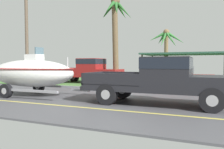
{
  "coord_description": "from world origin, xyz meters",
  "views": [
    {
      "loc": [
        3.06,
        -8.83,
        1.57
      ],
      "look_at": [
        -1.2,
        1.31,
        1.03
      ],
      "focal_mm": 36.77,
      "sensor_mm": 36.0,
      "label": 1
    }
  ],
  "objects_px": {
    "parked_pickup_background": "(91,70)",
    "palm_tree_mid": "(166,42)",
    "pickup_truck_towing": "(167,78)",
    "boat_on_trailer": "(31,73)",
    "utility_pole": "(26,25)",
    "parked_sedan_near": "(174,78)",
    "palm_tree_far_right": "(115,21)",
    "carport_awning": "(185,54)"
  },
  "relations": [
    {
      "from": "pickup_truck_towing",
      "to": "parked_pickup_background",
      "type": "distance_m",
      "value": 9.8
    },
    {
      "from": "boat_on_trailer",
      "to": "parked_sedan_near",
      "type": "distance_m",
      "value": 8.37
    },
    {
      "from": "parked_pickup_background",
      "to": "palm_tree_far_right",
      "type": "relative_size",
      "value": 0.88
    },
    {
      "from": "utility_pole",
      "to": "pickup_truck_towing",
      "type": "bearing_deg",
      "value": -23.18
    },
    {
      "from": "pickup_truck_towing",
      "to": "palm_tree_mid",
      "type": "bearing_deg",
      "value": 99.72
    },
    {
      "from": "pickup_truck_towing",
      "to": "parked_pickup_background",
      "type": "height_order",
      "value": "parked_pickup_background"
    },
    {
      "from": "palm_tree_far_right",
      "to": "utility_pole",
      "type": "bearing_deg",
      "value": -161.34
    },
    {
      "from": "boat_on_trailer",
      "to": "parked_sedan_near",
      "type": "relative_size",
      "value": 1.31
    },
    {
      "from": "pickup_truck_towing",
      "to": "boat_on_trailer",
      "type": "relative_size",
      "value": 0.98
    },
    {
      "from": "pickup_truck_towing",
      "to": "parked_pickup_background",
      "type": "relative_size",
      "value": 1.01
    },
    {
      "from": "utility_pole",
      "to": "palm_tree_mid",
      "type": "bearing_deg",
      "value": 48.84
    },
    {
      "from": "pickup_truck_towing",
      "to": "boat_on_trailer",
      "type": "bearing_deg",
      "value": -180.0
    },
    {
      "from": "carport_awning",
      "to": "parked_pickup_background",
      "type": "bearing_deg",
      "value": -137.49
    },
    {
      "from": "parked_sedan_near",
      "to": "carport_awning",
      "type": "xyz_separation_m",
      "value": [
        -0.06,
        7.04,
        1.69
      ]
    },
    {
      "from": "pickup_truck_towing",
      "to": "palm_tree_mid",
      "type": "height_order",
      "value": "palm_tree_mid"
    },
    {
      "from": "pickup_truck_towing",
      "to": "parked_sedan_near",
      "type": "xyz_separation_m",
      "value": [
        -0.48,
        5.76,
        -0.34
      ]
    },
    {
      "from": "palm_tree_mid",
      "to": "palm_tree_far_right",
      "type": "height_order",
      "value": "palm_tree_far_right"
    },
    {
      "from": "pickup_truck_towing",
      "to": "utility_pole",
      "type": "bearing_deg",
      "value": 156.82
    },
    {
      "from": "parked_sedan_near",
      "to": "palm_tree_far_right",
      "type": "bearing_deg",
      "value": 164.89
    },
    {
      "from": "pickup_truck_towing",
      "to": "utility_pole",
      "type": "xyz_separation_m",
      "value": [
        -11.25,
        4.82,
        3.41
      ]
    },
    {
      "from": "parked_sedan_near",
      "to": "utility_pole",
      "type": "xyz_separation_m",
      "value": [
        -10.76,
        -0.94,
        3.75
      ]
    },
    {
      "from": "palm_tree_mid",
      "to": "boat_on_trailer",
      "type": "bearing_deg",
      "value": -105.17
    },
    {
      "from": "pickup_truck_towing",
      "to": "palm_tree_mid",
      "type": "relative_size",
      "value": 1.15
    },
    {
      "from": "parked_sedan_near",
      "to": "palm_tree_mid",
      "type": "height_order",
      "value": "palm_tree_mid"
    },
    {
      "from": "parked_pickup_background",
      "to": "palm_tree_mid",
      "type": "height_order",
      "value": "palm_tree_mid"
    },
    {
      "from": "parked_pickup_background",
      "to": "pickup_truck_towing",
      "type": "bearing_deg",
      "value": -45.18
    },
    {
      "from": "carport_awning",
      "to": "palm_tree_far_right",
      "type": "distance_m",
      "value": 7.65
    },
    {
      "from": "pickup_truck_towing",
      "to": "palm_tree_far_right",
      "type": "height_order",
      "value": "palm_tree_far_right"
    },
    {
      "from": "pickup_truck_towing",
      "to": "utility_pole",
      "type": "relative_size",
      "value": 0.68
    },
    {
      "from": "boat_on_trailer",
      "to": "palm_tree_far_right",
      "type": "distance_m",
      "value": 7.97
    },
    {
      "from": "boat_on_trailer",
      "to": "utility_pole",
      "type": "relative_size",
      "value": 0.69
    },
    {
      "from": "pickup_truck_towing",
      "to": "boat_on_trailer",
      "type": "distance_m",
      "value": 6.54
    },
    {
      "from": "carport_awning",
      "to": "utility_pole",
      "type": "relative_size",
      "value": 0.85
    },
    {
      "from": "utility_pole",
      "to": "palm_tree_far_right",
      "type": "bearing_deg",
      "value": 18.66
    },
    {
      "from": "palm_tree_far_right",
      "to": "utility_pole",
      "type": "relative_size",
      "value": 0.76
    },
    {
      "from": "parked_sedan_near",
      "to": "carport_awning",
      "type": "height_order",
      "value": "carport_awning"
    },
    {
      "from": "parked_pickup_background",
      "to": "parked_sedan_near",
      "type": "distance_m",
      "value": 6.55
    },
    {
      "from": "pickup_truck_towing",
      "to": "palm_tree_far_right",
      "type": "relative_size",
      "value": 0.89
    },
    {
      "from": "carport_awning",
      "to": "utility_pole",
      "type": "bearing_deg",
      "value": -143.31
    },
    {
      "from": "parked_sedan_near",
      "to": "palm_tree_mid",
      "type": "distance_m",
      "value": 9.73
    },
    {
      "from": "palm_tree_mid",
      "to": "utility_pole",
      "type": "distance_m",
      "value": 13.26
    },
    {
      "from": "parked_sedan_near",
      "to": "palm_tree_mid",
      "type": "relative_size",
      "value": 0.9
    }
  ]
}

